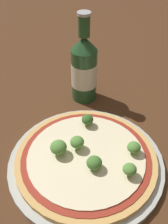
# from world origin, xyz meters

# --- Properties ---
(ground_plane) EXTENTS (3.00, 3.00, 0.00)m
(ground_plane) POSITION_xyz_m (0.00, 0.00, 0.00)
(ground_plane) COLOR #4C2D19
(plate) EXTENTS (0.30, 0.30, 0.01)m
(plate) POSITION_xyz_m (0.00, -0.00, 0.01)
(plate) COLOR #B2B7B2
(plate) RESTS_ON ground_plane
(pizza) EXTENTS (0.27, 0.27, 0.01)m
(pizza) POSITION_xyz_m (-0.00, 0.00, 0.02)
(pizza) COLOR tan
(pizza) RESTS_ON plate
(broccoli_floret_0) EXTENTS (0.03, 0.03, 0.03)m
(broccoli_floret_0) POSITION_xyz_m (-0.00, -0.03, 0.04)
(broccoli_floret_0) COLOR #89A866
(broccoli_floret_0) RESTS_ON pizza
(broccoli_floret_1) EXTENTS (0.03, 0.03, 0.03)m
(broccoli_floret_1) POSITION_xyz_m (-0.01, 0.02, 0.04)
(broccoli_floret_1) COLOR #89A866
(broccoli_floret_1) RESTS_ON pizza
(broccoli_floret_2) EXTENTS (0.03, 0.03, 0.03)m
(broccoli_floret_2) POSITION_xyz_m (-0.04, 0.03, 0.04)
(broccoli_floret_2) COLOR #89A866
(broccoli_floret_2) RESTS_ON pizza
(broccoli_floret_3) EXTENTS (0.02, 0.02, 0.03)m
(broccoli_floret_3) POSITION_xyz_m (0.05, -0.07, 0.04)
(broccoli_floret_3) COLOR #89A866
(broccoli_floret_3) RESTS_ON pizza
(broccoli_floret_4) EXTENTS (0.03, 0.03, 0.02)m
(broccoli_floret_4) POSITION_xyz_m (0.08, -0.03, 0.04)
(broccoli_floret_4) COLOR #89A866
(broccoli_floret_4) RESTS_ON pizza
(broccoli_floret_5) EXTENTS (0.02, 0.02, 0.03)m
(broccoli_floret_5) POSITION_xyz_m (0.04, 0.07, 0.04)
(broccoli_floret_5) COLOR #89A866
(broccoli_floret_5) RESTS_ON pizza
(beer_bottle) EXTENTS (0.06, 0.06, 0.22)m
(beer_bottle) POSITION_xyz_m (0.09, 0.20, 0.08)
(beer_bottle) COLOR #234C28
(beer_bottle) RESTS_ON ground_plane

